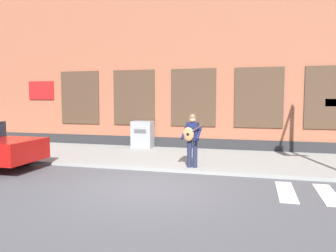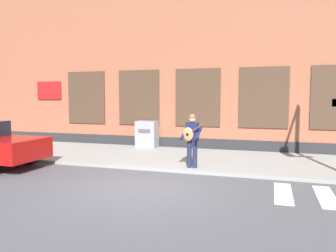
{
  "view_description": "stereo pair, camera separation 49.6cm",
  "coord_description": "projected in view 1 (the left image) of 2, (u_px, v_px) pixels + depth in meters",
  "views": [
    {
      "loc": [
        2.64,
        -7.79,
        2.33
      ],
      "look_at": [
        -0.05,
        2.27,
        1.43
      ],
      "focal_mm": 35.0,
      "sensor_mm": 36.0,
      "label": 1
    },
    {
      "loc": [
        3.12,
        -7.65,
        2.33
      ],
      "look_at": [
        -0.05,
        2.27,
        1.43
      ],
      "focal_mm": 35.0,
      "sensor_mm": 36.0,
      "label": 2
    }
  ],
  "objects": [
    {
      "name": "utility_box",
      "position": [
        143.0,
        134.0,
        14.6
      ],
      "size": [
        0.91,
        0.67,
        1.19
      ],
      "color": "gray",
      "rests_on": "sidewalk"
    },
    {
      "name": "ground_plane",
      "position": [
        147.0,
        189.0,
        8.38
      ],
      "size": [
        160.0,
        160.0,
        0.0
      ],
      "primitive_type": "plane",
      "color": "#4C4C51"
    },
    {
      "name": "busker",
      "position": [
        192.0,
        137.0,
        10.35
      ],
      "size": [
        0.71,
        0.57,
        1.7
      ],
      "color": "#1E233D",
      "rests_on": "sidewalk"
    },
    {
      "name": "building_backdrop",
      "position": [
        201.0,
        52.0,
        16.06
      ],
      "size": [
        28.0,
        4.06,
        9.16
      ],
      "color": "#99563D",
      "rests_on": "ground"
    },
    {
      "name": "sidewalk",
      "position": [
        182.0,
        158.0,
        12.39
      ],
      "size": [
        28.0,
        4.42,
        0.11
      ],
      "color": "gray",
      "rests_on": "ground"
    }
  ]
}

